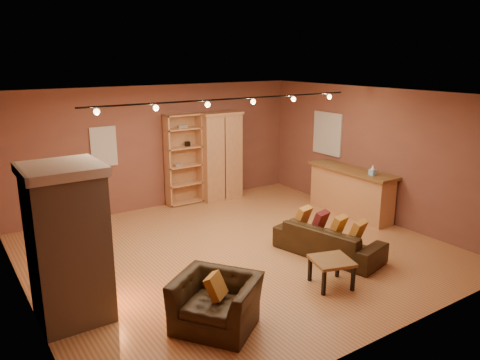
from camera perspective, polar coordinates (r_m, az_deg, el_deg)
floor at (r=8.57m, az=-0.27°, el=-8.67°), size 7.00×7.00×0.00m
ceiling at (r=7.88m, az=-0.30°, el=10.33°), size 7.00×7.00×0.00m
back_wall at (r=10.91m, az=-9.76°, el=3.98°), size 7.00×0.02×2.80m
left_wall at (r=6.91m, az=-25.32°, el=-3.65°), size 0.02×6.50×2.80m
right_wall at (r=10.41m, az=16.03°, el=3.09°), size 0.02×6.50×2.80m
fireplace at (r=6.54m, az=-20.17°, el=-7.30°), size 1.01×0.98×2.12m
back_window at (r=10.42m, az=-16.29°, el=3.92°), size 0.56×0.04×0.86m
bookcase at (r=11.08m, az=-7.04°, el=2.61°), size 0.88×0.34×2.14m
armoire at (r=11.39m, az=-2.52°, el=2.97°), size 1.05×0.60×2.14m
bar_counter at (r=10.60m, az=13.32°, el=-1.37°), size 0.59×2.18×1.04m
tissue_box at (r=10.02m, az=15.87°, el=1.09°), size 0.13×0.13×0.22m
right_window at (r=11.28m, az=10.61°, el=5.59°), size 0.05×0.90×1.00m
loveseat at (r=8.42m, az=10.75°, el=-6.53°), size 1.01×2.00×0.79m
armchair at (r=6.21m, az=-2.95°, el=-13.75°), size 1.16×1.24×0.91m
coffee_table at (r=7.36m, az=11.11°, el=-9.91°), size 0.72×0.72×0.44m
track_rail at (r=8.06m, az=-1.09°, el=9.62°), size 5.20×0.09×0.13m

